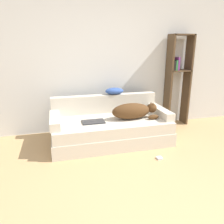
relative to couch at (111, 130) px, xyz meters
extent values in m
plane|color=tan|center=(0.15, -1.84, -0.19)|extent=(20.00, 20.00, 0.00)
cube|color=silver|center=(0.15, 0.71, 1.16)|extent=(8.12, 0.06, 2.70)
cube|color=beige|center=(0.00, 0.00, -0.09)|extent=(1.92, 0.96, 0.22)
cube|color=beige|center=(0.00, -0.01, 0.11)|extent=(1.88, 0.92, 0.18)
cube|color=beige|center=(0.00, 0.41, 0.36)|extent=(1.88, 0.15, 0.32)
cube|color=beige|center=(-0.88, -0.01, 0.26)|extent=(0.15, 0.77, 0.13)
cube|color=beige|center=(0.88, -0.01, 0.26)|extent=(0.15, 0.77, 0.13)
ellipsoid|color=#513319|center=(0.33, -0.07, 0.33)|extent=(0.64, 0.28, 0.26)
sphere|color=#513319|center=(0.70, -0.07, 0.36)|extent=(0.16, 0.16, 0.16)
cone|color=#513319|center=(0.70, -0.11, 0.42)|extent=(0.06, 0.06, 0.07)
cone|color=#513319|center=(0.70, -0.02, 0.42)|extent=(0.06, 0.06, 0.07)
ellipsoid|color=#513319|center=(0.67, -0.19, 0.24)|extent=(0.19, 0.07, 0.08)
cube|color=#2D2D30|center=(-0.30, -0.08, 0.21)|extent=(0.35, 0.22, 0.02)
ellipsoid|color=#335199|center=(0.18, 0.41, 0.58)|extent=(0.33, 0.22, 0.11)
cube|color=#4C3823|center=(1.30, 0.53, 0.68)|extent=(0.04, 0.26, 1.76)
cube|color=#4C3823|center=(1.71, 0.53, 0.68)|extent=(0.04, 0.26, 1.76)
cube|color=#4C3823|center=(1.51, 0.53, 1.55)|extent=(0.43, 0.26, 0.02)
cube|color=#4C3823|center=(1.51, 0.53, 0.90)|extent=(0.43, 0.26, 0.02)
cube|color=black|center=(1.35, 0.51, 1.00)|extent=(0.04, 0.20, 0.18)
cube|color=#337F42|center=(1.39, 0.51, 1.00)|extent=(0.03, 0.20, 0.19)
cube|color=#753384|center=(1.43, 0.51, 1.03)|extent=(0.03, 0.20, 0.24)
cube|color=silver|center=(0.52, -0.76, -0.18)|extent=(0.08, 0.08, 0.03)
camera|label=1|loc=(-0.84, -3.29, 1.35)|focal=35.00mm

